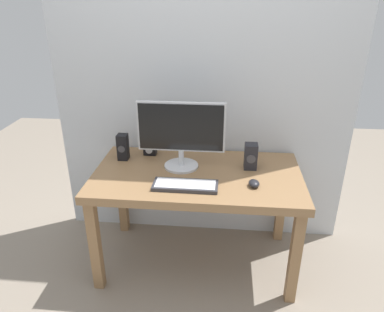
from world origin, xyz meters
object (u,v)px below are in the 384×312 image
Objects in this scene: speaker_right at (251,156)px; keyboard_primary at (185,185)px; monitor at (181,133)px; mouse at (254,183)px; audio_controller at (150,147)px; desk at (197,184)px; speaker_left at (123,147)px.

keyboard_primary is at bearing -143.46° from speaker_right.
monitor is 0.58m from mouse.
monitor is 0.37m from audio_controller.
speaker_left is at bearing 162.97° from desk.
desk is at bearing -17.03° from speaker_left.
desk is 0.59m from speaker_left.
mouse is 0.83× the size of audio_controller.
monitor is (-0.12, 0.09, 0.33)m from desk.
desk is 0.40m from speaker_right.
desk is at bearing -163.50° from speaker_right.
speaker_right reaches higher than mouse.
audio_controller reaches higher than keyboard_primary.
speaker_left is (-0.89, 0.06, 0.01)m from speaker_right.
monitor is at bearing -178.02° from speaker_right.
speaker_left is (-0.54, 0.17, 0.18)m from desk.
audio_controller is at bearing 31.04° from speaker_left.
speaker_right reaches higher than desk.
monitor is at bearing 101.60° from keyboard_primary.
keyboard_primary is 4.60× the size of mouse.
speaker_right is 1.67× the size of audio_controller.
mouse reaches higher than desk.
mouse is at bearing -19.26° from speaker_left.
speaker_right is at bearing 1.98° from monitor.
monitor is 0.49m from speaker_right.
desk is 0.23m from keyboard_primary.
audio_controller reaches higher than mouse.
mouse is (0.36, -0.15, 0.11)m from desk.
monitor is 1.45× the size of keyboard_primary.
mouse is at bearing -87.46° from speaker_right.
mouse is 0.50× the size of speaker_right.
speaker_right is at bearing -12.94° from audio_controller.
keyboard_primary is 0.51m from speaker_right.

